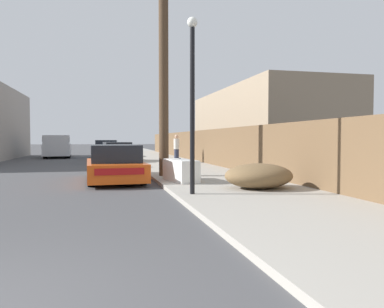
# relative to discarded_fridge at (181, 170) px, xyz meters

# --- Properties ---
(sidewalk_curb) EXTENTS (4.20, 63.00, 0.12)m
(sidewalk_curb) POSITION_rel_discarded_fridge_xyz_m (1.38, 14.55, -0.42)
(sidewalk_curb) COLOR #9E998E
(sidewalk_curb) RESTS_ON ground
(discarded_fridge) EXTENTS (0.94, 1.87, 0.74)m
(discarded_fridge) POSITION_rel_discarded_fridge_xyz_m (0.00, 0.00, 0.00)
(discarded_fridge) COLOR white
(discarded_fridge) RESTS_ON sidewalk_curb
(parked_sports_car_red) EXTENTS (2.06, 4.49, 1.31)m
(parked_sports_car_red) POSITION_rel_discarded_fridge_xyz_m (-2.09, 1.41, 0.11)
(parked_sports_car_red) COLOR #E05114
(parked_sports_car_red) RESTS_ON ground
(car_parked_mid) EXTENTS (2.19, 4.59, 1.32)m
(car_parked_mid) POSITION_rel_discarded_fridge_xyz_m (-1.64, 12.24, 0.15)
(car_parked_mid) COLOR gray
(car_parked_mid) RESTS_ON ground
(car_parked_far) EXTENTS (2.13, 4.27, 1.43)m
(car_parked_far) POSITION_rel_discarded_fridge_xyz_m (-2.18, 18.61, 0.19)
(car_parked_far) COLOR #2D478C
(car_parked_far) RESTS_ON ground
(pickup_truck) EXTENTS (2.33, 5.62, 1.80)m
(pickup_truck) POSITION_rel_discarded_fridge_xyz_m (-6.06, 19.79, 0.43)
(pickup_truck) COLOR silver
(pickup_truck) RESTS_ON ground
(utility_pole) EXTENTS (1.80, 0.36, 7.89)m
(utility_pole) POSITION_rel_discarded_fridge_xyz_m (-0.25, 1.90, 3.67)
(utility_pole) COLOR #4C3826
(utility_pole) RESTS_ON sidewalk_curb
(street_lamp) EXTENTS (0.26, 0.26, 4.43)m
(street_lamp) POSITION_rel_discarded_fridge_xyz_m (-0.30, -2.91, 2.23)
(street_lamp) COLOR black
(street_lamp) RESTS_ON sidewalk_curb
(brush_pile) EXTENTS (1.95, 1.60, 0.71)m
(brush_pile) POSITION_rel_discarded_fridge_xyz_m (1.78, -2.29, -0.00)
(brush_pile) COLOR brown
(brush_pile) RESTS_ON sidewalk_curb
(wooden_fence) EXTENTS (0.08, 40.77, 1.92)m
(wooden_fence) POSITION_rel_discarded_fridge_xyz_m (3.33, 10.09, 0.61)
(wooden_fence) COLOR brown
(wooden_fence) RESTS_ON sidewalk_curb
(building_right_house) EXTENTS (6.00, 14.97, 4.90)m
(building_right_house) POSITION_rel_discarded_fridge_xyz_m (8.42, 12.45, 1.97)
(building_right_house) COLOR gray
(building_right_house) RESTS_ON ground
(pedestrian) EXTENTS (0.34, 0.34, 1.65)m
(pedestrian) POSITION_rel_discarded_fridge_xyz_m (1.76, 9.71, 0.49)
(pedestrian) COLOR #282D42
(pedestrian) RESTS_ON sidewalk_curb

